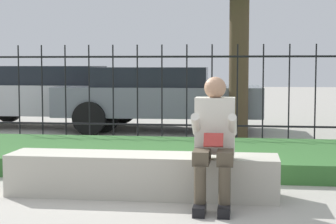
{
  "coord_description": "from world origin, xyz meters",
  "views": [
    {
      "loc": [
        1.15,
        -5.6,
        1.34
      ],
      "look_at": [
        0.11,
        2.08,
        0.69
      ],
      "focal_mm": 60.0,
      "sensor_mm": 36.0,
      "label": 1
    }
  ],
  "objects_px": {
    "stone_bench": "(142,177)",
    "person_seated_reader": "(214,136)",
    "car_parked_center": "(158,96)",
    "car_parked_left": "(51,94)"
  },
  "relations": [
    {
      "from": "stone_bench",
      "to": "person_seated_reader",
      "type": "bearing_deg",
      "value": -21.82
    },
    {
      "from": "stone_bench",
      "to": "car_parked_center",
      "type": "distance_m",
      "value": 5.87
    },
    {
      "from": "car_parked_left",
      "to": "car_parked_center",
      "type": "xyz_separation_m",
      "value": [
        2.43,
        -0.36,
        -0.0
      ]
    },
    {
      "from": "car_parked_left",
      "to": "car_parked_center",
      "type": "height_order",
      "value": "car_parked_left"
    },
    {
      "from": "stone_bench",
      "to": "car_parked_left",
      "type": "xyz_separation_m",
      "value": [
        -3.15,
        6.16,
        0.52
      ]
    },
    {
      "from": "person_seated_reader",
      "to": "car_parked_left",
      "type": "relative_size",
      "value": 0.28
    },
    {
      "from": "stone_bench",
      "to": "person_seated_reader",
      "type": "relative_size",
      "value": 2.25
    },
    {
      "from": "car_parked_center",
      "to": "car_parked_left",
      "type": "bearing_deg",
      "value": 169.32
    },
    {
      "from": "stone_bench",
      "to": "person_seated_reader",
      "type": "distance_m",
      "value": 0.94
    },
    {
      "from": "car_parked_center",
      "to": "stone_bench",
      "type": "bearing_deg",
      "value": -85.24
    }
  ]
}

